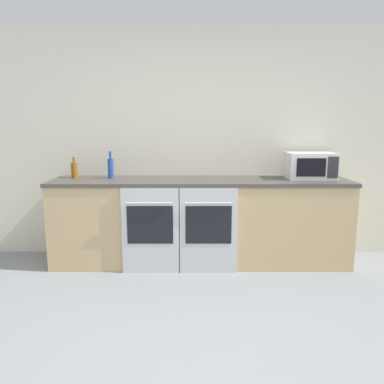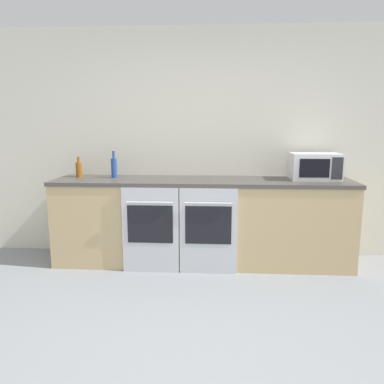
{
  "view_description": "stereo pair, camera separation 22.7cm",
  "coord_description": "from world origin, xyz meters",
  "px_view_note": "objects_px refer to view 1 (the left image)",
  "views": [
    {
      "loc": [
        -0.09,
        -2.17,
        1.53
      ],
      "look_at": [
        -0.11,
        1.86,
        0.8
      ],
      "focal_mm": 35.0,
      "sensor_mm": 36.0,
      "label": 1
    },
    {
      "loc": [
        0.13,
        -2.16,
        1.53
      ],
      "look_at": [
        -0.11,
        1.86,
        0.8
      ],
      "focal_mm": 35.0,
      "sensor_mm": 36.0,
      "label": 2
    }
  ],
  "objects_px": {
    "oven_left": "(152,231)",
    "oven_right": "(210,231)",
    "microwave": "(312,166)",
    "bottle_amber": "(76,170)",
    "bottle_blue": "(112,168)"
  },
  "relations": [
    {
      "from": "oven_left",
      "to": "oven_right",
      "type": "xyz_separation_m",
      "value": [
        0.59,
        0.0,
        0.0
      ]
    },
    {
      "from": "oven_left",
      "to": "microwave",
      "type": "bearing_deg",
      "value": 13.09
    },
    {
      "from": "microwave",
      "to": "oven_left",
      "type": "bearing_deg",
      "value": -166.91
    },
    {
      "from": "oven_right",
      "to": "bottle_amber",
      "type": "bearing_deg",
      "value": 163.4
    },
    {
      "from": "oven_left",
      "to": "bottle_amber",
      "type": "relative_size",
      "value": 3.86
    },
    {
      "from": "microwave",
      "to": "bottle_amber",
      "type": "height_order",
      "value": "microwave"
    },
    {
      "from": "oven_left",
      "to": "bottle_amber",
      "type": "xyz_separation_m",
      "value": [
        -0.88,
        0.44,
        0.57
      ]
    },
    {
      "from": "oven_right",
      "to": "bottle_amber",
      "type": "height_order",
      "value": "bottle_amber"
    },
    {
      "from": "microwave",
      "to": "bottle_blue",
      "type": "height_order",
      "value": "bottle_blue"
    },
    {
      "from": "bottle_amber",
      "to": "oven_right",
      "type": "bearing_deg",
      "value": -16.6
    },
    {
      "from": "oven_left",
      "to": "oven_right",
      "type": "relative_size",
      "value": 1.0
    },
    {
      "from": "oven_right",
      "to": "bottle_blue",
      "type": "relative_size",
      "value": 3.0
    },
    {
      "from": "bottle_blue",
      "to": "bottle_amber",
      "type": "bearing_deg",
      "value": 177.36
    },
    {
      "from": "microwave",
      "to": "oven_right",
      "type": "bearing_deg",
      "value": -160.49
    },
    {
      "from": "microwave",
      "to": "bottle_amber",
      "type": "xyz_separation_m",
      "value": [
        -2.61,
        0.04,
        -0.05
      ]
    }
  ]
}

